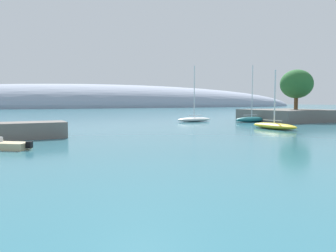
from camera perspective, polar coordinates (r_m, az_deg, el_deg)
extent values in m
cube|color=#66605B|center=(68.30, 20.79, 1.84)|extent=(14.67, 14.80, 2.28)
cylinder|color=brown|center=(69.08, 22.07, 3.78)|extent=(0.77, 0.77, 2.42)
ellipsoid|color=#28602D|center=(69.17, 22.17, 7.04)|extent=(6.40, 6.40, 5.76)
ellipsoid|color=#8E99AD|center=(207.11, -11.30, 3.30)|extent=(305.77, 53.47, 29.30)
ellipsoid|color=yellow|center=(47.24, 18.58, 0.00)|extent=(3.03, 7.71, 0.88)
cylinder|color=silver|center=(47.12, 18.71, 5.05)|extent=(0.19, 0.19, 7.44)
cube|color=silver|center=(47.42, 18.30, 0.98)|extent=(0.42, 3.38, 0.10)
ellipsoid|color=white|center=(61.28, 4.73, 1.17)|extent=(7.41, 2.46, 0.84)
cylinder|color=silver|center=(61.21, 4.76, 6.21)|extent=(0.17, 0.17, 9.93)
cube|color=silver|center=(61.42, 4.99, 1.90)|extent=(3.29, 0.28, 0.10)
ellipsoid|color=#1E6B70|center=(62.03, 14.85, 1.16)|extent=(7.10, 2.04, 1.01)
cylinder|color=silver|center=(61.97, 14.95, 6.10)|extent=(0.15, 0.15, 9.69)
cube|color=silver|center=(61.79, 14.63, 1.94)|extent=(3.18, 0.16, 0.10)
cube|color=#C6B284|center=(29.46, -27.91, -3.15)|extent=(4.75, 3.98, 0.57)
cube|color=black|center=(27.91, -23.73, -3.11)|extent=(0.57, 0.55, 0.52)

